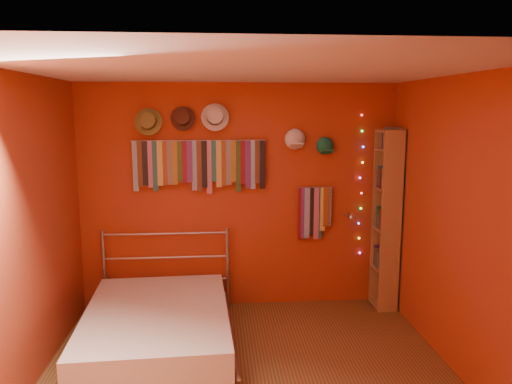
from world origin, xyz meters
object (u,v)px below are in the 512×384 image
object	(u,v)px
reading_lamp	(351,217)
bookshelf	(390,219)
tie_rack	(200,163)
bed	(157,328)

from	to	relation	value
reading_lamp	bookshelf	bearing A→B (deg)	-1.08
tie_rack	bed	distance (m)	1.78
tie_rack	bookshelf	bearing A→B (deg)	-4.24
bed	tie_rack	bearing A→B (deg)	66.33
reading_lamp	bed	xyz separation A→B (m)	(-2.03, -0.85, -0.83)
tie_rack	reading_lamp	xyz separation A→B (m)	(1.64, -0.15, -0.59)
tie_rack	bed	size ratio (longest dim) A/B	0.75
tie_rack	bed	bearing A→B (deg)	-111.22
reading_lamp	tie_rack	bearing A→B (deg)	174.91
bookshelf	bed	world-z (taller)	bookshelf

